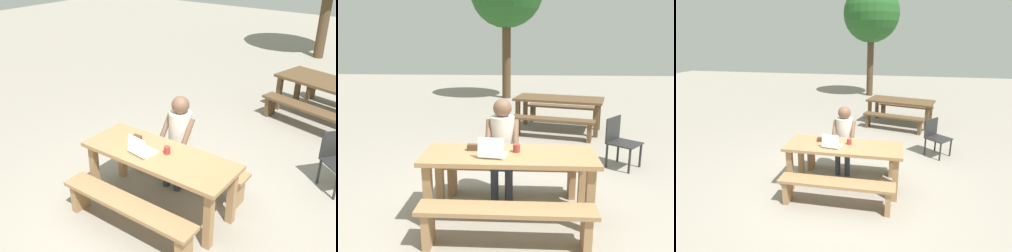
# 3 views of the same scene
# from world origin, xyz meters

# --- Properties ---
(ground_plane) EXTENTS (30.00, 30.00, 0.00)m
(ground_plane) POSITION_xyz_m (0.00, 0.00, 0.00)
(ground_plane) COLOR gray
(picnic_table_front) EXTENTS (1.92, 0.73, 0.78)m
(picnic_table_front) POSITION_xyz_m (0.00, 0.00, 0.65)
(picnic_table_front) COLOR #9E754C
(picnic_table_front) RESTS_ON ground
(bench_near) EXTENTS (1.76, 0.30, 0.43)m
(bench_near) POSITION_xyz_m (0.00, -0.61, 0.33)
(bench_near) COLOR #9E754C
(bench_near) RESTS_ON ground
(bench_far) EXTENTS (1.76, 0.30, 0.43)m
(bench_far) POSITION_xyz_m (0.00, 0.61, 0.33)
(bench_far) COLOR #9E754C
(bench_far) RESTS_ON ground
(laptop) EXTENTS (0.31, 0.29, 0.23)m
(laptop) POSITION_xyz_m (-0.18, -0.12, 0.83)
(laptop) COLOR white
(laptop) RESTS_ON picnic_table_front
(small_pouch) EXTENTS (0.11, 0.07, 0.07)m
(small_pouch) POSITION_xyz_m (-0.42, 0.10, 0.81)
(small_pouch) COLOR #4C331E
(small_pouch) RESTS_ON picnic_table_front
(coffee_mug) EXTENTS (0.08, 0.08, 0.09)m
(coffee_mug) POSITION_xyz_m (0.08, 0.06, 0.82)
(coffee_mug) COLOR #99332D
(coffee_mug) RESTS_ON picnic_table_front
(person_seated) EXTENTS (0.41, 0.41, 1.28)m
(person_seated) POSITION_xyz_m (-0.12, 0.58, 0.75)
(person_seated) COLOR #333847
(person_seated) RESTS_ON ground
(plastic_chair) EXTENTS (0.62, 0.62, 0.79)m
(plastic_chair) POSITION_xyz_m (1.67, 1.78, 0.43)
(plastic_chair) COLOR #262626
(plastic_chair) RESTS_ON ground
(picnic_table_mid) EXTENTS (2.02, 1.29, 0.72)m
(picnic_table_mid) POSITION_xyz_m (0.89, 3.98, 0.62)
(picnic_table_mid) COLOR brown
(picnic_table_mid) RESTS_ON ground
(bench_mid_south) EXTENTS (1.70, 0.72, 0.42)m
(bench_mid_south) POSITION_xyz_m (0.72, 3.31, 0.32)
(bench_mid_south) COLOR brown
(bench_mid_south) RESTS_ON ground
(bench_mid_north) EXTENTS (1.70, 0.72, 0.42)m
(bench_mid_north) POSITION_xyz_m (1.07, 4.65, 0.32)
(bench_mid_north) COLOR brown
(bench_mid_north) RESTS_ON ground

